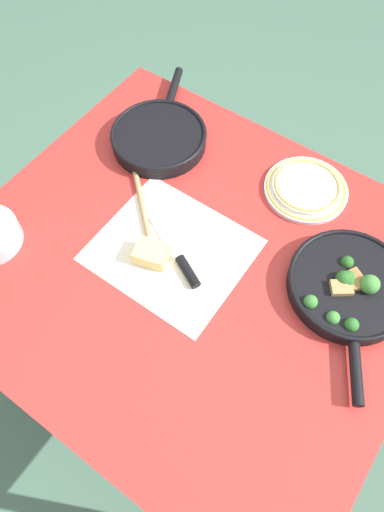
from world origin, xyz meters
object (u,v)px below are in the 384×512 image
(wooden_spoon, at_px, (137,180))
(grater_knife, at_px, (180,260))
(cheese_block, at_px, (152,254))
(skillet_eggs, at_px, (159,137))
(dinner_plate_stack, at_px, (306,188))
(skillet_broccoli, at_px, (349,286))

(wooden_spoon, height_order, grater_knife, grater_knife)
(wooden_spoon, bearing_deg, cheese_block, 179.62)
(skillet_eggs, bearing_deg, grater_knife, -159.88)
(skillet_eggs, distance_m, cheese_block, 0.37)
(skillet_eggs, distance_m, dinner_plate_stack, 0.43)
(skillet_eggs, bearing_deg, skillet_broccoli, -125.16)
(skillet_eggs, height_order, cheese_block, skillet_eggs)
(grater_knife, xyz_separation_m, cheese_block, (0.06, 0.03, 0.01))
(skillet_eggs, bearing_deg, cheese_block, -169.85)
(grater_knife, bearing_deg, skillet_eggs, -18.85)
(cheese_block, bearing_deg, wooden_spoon, -42.56)
(grater_knife, distance_m, cheese_block, 0.07)
(cheese_block, relative_size, dinner_plate_stack, 0.42)
(dinner_plate_stack, bearing_deg, cheese_block, 62.43)
(grater_knife, bearing_deg, dinner_plate_stack, -85.08)
(wooden_spoon, xyz_separation_m, dinner_plate_stack, (-0.38, -0.23, 0.01))
(skillet_eggs, distance_m, grater_knife, 0.39)
(wooden_spoon, xyz_separation_m, grater_knife, (-0.24, 0.13, 0.00))
(cheese_block, bearing_deg, skillet_eggs, -55.50)
(cheese_block, height_order, dinner_plate_stack, cheese_block)
(skillet_broccoli, distance_m, dinner_plate_stack, 0.30)
(wooden_spoon, xyz_separation_m, cheese_block, (-0.18, 0.16, 0.01))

